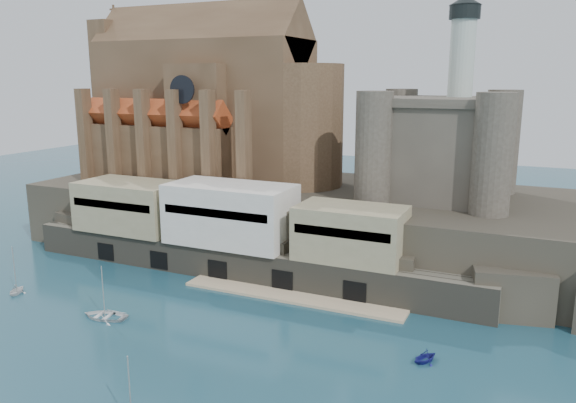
# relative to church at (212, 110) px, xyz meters

# --- Properties ---
(ground) EXTENTS (300.00, 300.00, 0.00)m
(ground) POSITION_rel_church_xyz_m (24.13, -41.85, -22.13)
(ground) COLOR #184051
(ground) RESTS_ON ground
(promontory) EXTENTS (100.00, 36.00, 10.00)m
(promontory) POSITION_rel_church_xyz_m (23.94, -2.48, -17.20)
(promontory) COLOR #2A2620
(promontory) RESTS_ON ground
(quay) EXTENTS (70.00, 12.00, 13.05)m
(quay) POSITION_rel_church_xyz_m (13.94, -18.78, -16.06)
(quay) COLOR #5E594B
(quay) RESTS_ON ground
(church) EXTENTS (47.00, 25.93, 30.51)m
(church) POSITION_rel_church_xyz_m (0.00, 0.00, 0.00)
(church) COLOR #4E3824
(church) RESTS_ON promontory
(castle_keep) EXTENTS (21.20, 21.20, 29.30)m
(castle_keep) POSITION_rel_church_xyz_m (40.21, -0.78, -3.81)
(castle_keep) COLOR #474238
(castle_keep) RESTS_ON promontory
(boat_4) EXTENTS (3.04, 2.37, 3.09)m
(boat_4) POSITION_rel_church_xyz_m (-7.47, -37.45, -22.13)
(boat_4) COLOR white
(boat_4) RESTS_ON ground
(boat_6) EXTENTS (1.72, 4.05, 5.49)m
(boat_6) POSITION_rel_church_xyz_m (8.48, -38.61, -22.13)
(boat_6) COLOR white
(boat_6) RESTS_ON ground
(boat_7) EXTENTS (3.11, 2.74, 3.08)m
(boat_7) POSITION_rel_church_xyz_m (45.09, -33.57, -22.13)
(boat_7) COLOR navy
(boat_7) RESTS_ON ground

